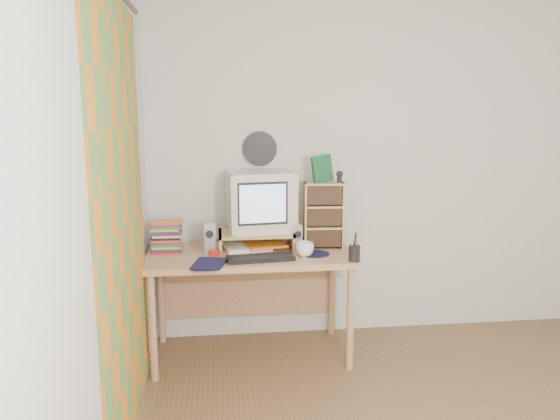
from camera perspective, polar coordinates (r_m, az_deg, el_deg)
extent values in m
plane|color=silver|center=(4.20, 10.66, 3.99)|extent=(3.50, 0.00, 3.50)
plane|color=silver|center=(2.34, -19.01, -1.73)|extent=(0.00, 3.50, 3.50)
plane|color=orange|center=(2.81, -16.05, -1.61)|extent=(0.00, 2.20, 2.20)
cylinder|color=black|center=(3.98, -2.13, 6.41)|extent=(0.25, 0.02, 0.25)
cube|color=tan|center=(3.75, -3.15, -4.74)|extent=(1.40, 0.70, 0.04)
cube|color=tan|center=(4.17, -3.39, -8.23)|extent=(1.33, 0.02, 0.41)
cylinder|color=tan|center=(3.62, -13.19, -11.90)|extent=(0.05, 0.05, 0.71)
cylinder|color=tan|center=(3.69, 7.35, -11.21)|extent=(0.05, 0.05, 0.71)
cylinder|color=tan|center=(4.16, -12.30, -8.83)|extent=(0.05, 0.05, 0.71)
cylinder|color=tan|center=(4.22, 5.44, -8.31)|extent=(0.05, 0.05, 0.71)
cube|color=tan|center=(3.82, -6.26, -3.26)|extent=(0.02, 0.30, 0.12)
cube|color=tan|center=(3.86, 1.20, -3.06)|extent=(0.02, 0.30, 0.12)
cube|color=tan|center=(3.82, -2.52, -2.44)|extent=(0.52, 0.30, 0.02)
cube|color=beige|center=(3.83, -2.02, 0.93)|extent=(0.49, 0.49, 0.42)
cube|color=#9F9FA3|center=(3.75, -7.36, -2.84)|extent=(0.08, 0.08, 0.21)
cube|color=#9F9FA3|center=(3.79, 1.81, -2.82)|extent=(0.08, 0.08, 0.18)
cube|color=black|center=(3.55, -2.05, -5.04)|extent=(0.45, 0.20, 0.03)
cube|color=tan|center=(3.83, 4.56, -0.56)|extent=(0.29, 0.16, 0.46)
imported|color=white|center=(3.64, 2.60, -4.12)|extent=(0.14, 0.14, 0.10)
imported|color=#100F38|center=(3.48, -8.93, -5.35)|extent=(0.26, 0.22, 0.05)
cylinder|color=black|center=(3.70, 3.60, -4.59)|extent=(0.26, 0.26, 0.00)
cube|color=red|center=(3.68, -6.78, -4.50)|extent=(0.07, 0.05, 0.04)
cube|color=#185531|center=(3.80, 4.41, 4.31)|extent=(0.15, 0.08, 0.19)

